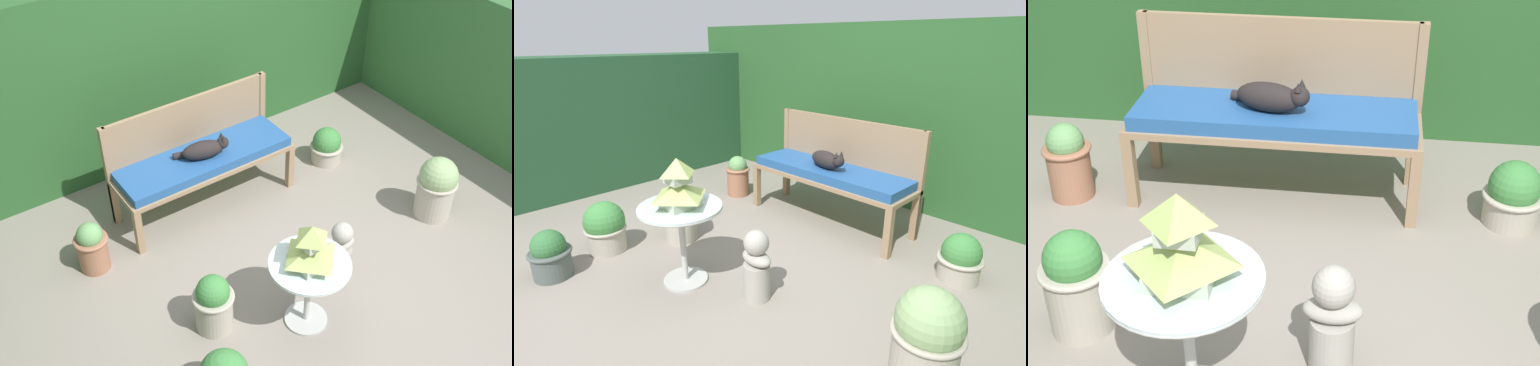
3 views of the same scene
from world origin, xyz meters
TOP-DOWN VIEW (x-y plane):
  - ground at (0.00, 0.00)m, footprint 30.00×30.00m
  - foliage_hedge_back at (0.00, 2.46)m, footprint 6.40×0.86m
  - garden_bench at (-0.19, 1.19)m, footprint 1.63×0.52m
  - bench_backrest at (-0.19, 1.43)m, footprint 1.63×0.06m
  - cat at (-0.19, 1.14)m, footprint 0.46×0.27m
  - patio_table at (-0.28, -0.42)m, footprint 0.60×0.60m
  - pagoda_birdhouse at (-0.28, -0.42)m, footprint 0.32×0.32m
  - garden_bust at (0.25, -0.18)m, footprint 0.25×0.19m
  - potted_plant_bench_right at (1.14, 1.06)m, footprint 0.33×0.33m
  - potted_plant_bench_left at (1.42, -0.11)m, footprint 0.36×0.36m
  - potted_plant_table_far at (-1.36, 1.01)m, footprint 0.28×0.28m
  - potted_plant_table_near at (-0.88, -0.07)m, footprint 0.32×0.32m

SIDE VIEW (x-z plane):
  - ground at x=0.00m, z-range 0.00..0.00m
  - potted_plant_bench_right at x=1.14m, z-range -0.01..0.36m
  - potted_plant_table_far at x=-1.36m, z-range 0.00..0.46m
  - potted_plant_table_near at x=-0.88m, z-range 0.00..0.50m
  - garden_bust at x=0.25m, z-range 0.00..0.52m
  - potted_plant_bench_left at x=1.42m, z-range 0.01..0.61m
  - patio_table at x=-0.28m, z-range 0.17..0.78m
  - garden_bench at x=-0.19m, z-range 0.20..0.76m
  - cat at x=-0.19m, z-range 0.54..0.74m
  - bench_backrest at x=-0.19m, z-range 0.22..1.22m
  - pagoda_birdhouse at x=-0.28m, z-range 0.58..0.93m
  - foliage_hedge_back at x=0.00m, z-range 0.00..1.89m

